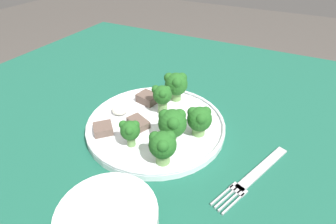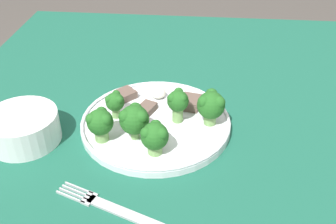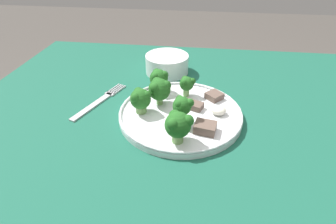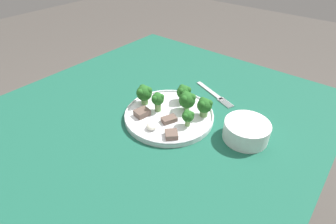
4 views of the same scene
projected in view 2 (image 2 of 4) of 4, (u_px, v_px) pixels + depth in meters
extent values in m
cube|color=#195642|center=(182.00, 128.00, 0.74)|extent=(1.06, 0.96, 0.03)
cylinder|color=brown|center=(316.00, 135.00, 1.29)|extent=(0.06, 0.06, 0.67)
cylinder|color=brown|center=(68.00, 121.00, 1.35)|extent=(0.06, 0.06, 0.67)
cylinder|color=white|center=(156.00, 124.00, 0.71)|extent=(0.27, 0.27, 0.01)
torus|color=white|center=(156.00, 120.00, 0.70)|extent=(0.27, 0.27, 0.01)
cube|color=#B2B2B7|center=(128.00, 215.00, 0.54)|extent=(0.06, 0.13, 0.00)
cube|color=#B2B2B7|center=(89.00, 199.00, 0.57)|extent=(0.03, 0.02, 0.00)
cube|color=#B2B2B7|center=(79.00, 188.00, 0.58)|extent=(0.02, 0.05, 0.00)
cube|color=#B2B2B7|center=(76.00, 191.00, 0.58)|extent=(0.02, 0.05, 0.00)
cube|color=#B2B2B7|center=(73.00, 194.00, 0.57)|extent=(0.02, 0.05, 0.00)
cube|color=#B2B2B7|center=(71.00, 197.00, 0.57)|extent=(0.02, 0.05, 0.00)
cylinder|color=white|center=(23.00, 128.00, 0.67)|extent=(0.12, 0.12, 0.05)
cylinder|color=silver|center=(23.00, 129.00, 0.67)|extent=(0.10, 0.10, 0.04)
cylinder|color=#709E56|center=(102.00, 135.00, 0.66)|extent=(0.02, 0.02, 0.02)
sphere|color=#215B1E|center=(100.00, 122.00, 0.64)|extent=(0.04, 0.04, 0.04)
sphere|color=#215B1E|center=(101.00, 112.00, 0.65)|extent=(0.02, 0.02, 0.02)
sphere|color=#215B1E|center=(92.00, 119.00, 0.63)|extent=(0.02, 0.02, 0.02)
sphere|color=#215B1E|center=(106.00, 120.00, 0.63)|extent=(0.02, 0.02, 0.02)
cylinder|color=#709E56|center=(116.00, 112.00, 0.71)|extent=(0.01, 0.01, 0.02)
sphere|color=#215B1E|center=(115.00, 102.00, 0.70)|extent=(0.03, 0.03, 0.03)
sphere|color=#215B1E|center=(116.00, 95.00, 0.70)|extent=(0.02, 0.02, 0.02)
sphere|color=#215B1E|center=(109.00, 100.00, 0.69)|extent=(0.02, 0.02, 0.02)
sphere|color=#215B1E|center=(119.00, 100.00, 0.69)|extent=(0.02, 0.02, 0.02)
cylinder|color=#709E56|center=(178.00, 114.00, 0.70)|extent=(0.02, 0.02, 0.03)
sphere|color=#215B1E|center=(178.00, 101.00, 0.68)|extent=(0.04, 0.04, 0.04)
sphere|color=#215B1E|center=(178.00, 93.00, 0.69)|extent=(0.02, 0.02, 0.02)
sphere|color=#215B1E|center=(172.00, 98.00, 0.68)|extent=(0.02, 0.02, 0.02)
sphere|color=#215B1E|center=(184.00, 99.00, 0.67)|extent=(0.02, 0.02, 0.02)
cylinder|color=#709E56|center=(135.00, 133.00, 0.66)|extent=(0.01, 0.01, 0.02)
sphere|color=#215B1E|center=(134.00, 120.00, 0.65)|extent=(0.05, 0.05, 0.05)
sphere|color=#215B1E|center=(135.00, 109.00, 0.65)|extent=(0.02, 0.02, 0.02)
sphere|color=#215B1E|center=(125.00, 116.00, 0.63)|extent=(0.02, 0.02, 0.02)
sphere|color=#215B1E|center=(141.00, 117.00, 0.63)|extent=(0.02, 0.02, 0.02)
cylinder|color=#709E56|center=(210.00, 118.00, 0.70)|extent=(0.02, 0.02, 0.02)
sphere|color=#215B1E|center=(211.00, 105.00, 0.68)|extent=(0.05, 0.05, 0.05)
sphere|color=#215B1E|center=(211.00, 95.00, 0.69)|extent=(0.02, 0.02, 0.02)
sphere|color=#215B1E|center=(204.00, 102.00, 0.67)|extent=(0.02, 0.02, 0.02)
sphere|color=#215B1E|center=(219.00, 103.00, 0.67)|extent=(0.02, 0.02, 0.02)
cylinder|color=#709E56|center=(155.00, 148.00, 0.63)|extent=(0.02, 0.02, 0.02)
sphere|color=#215B1E|center=(155.00, 136.00, 0.62)|extent=(0.04, 0.04, 0.04)
sphere|color=#215B1E|center=(156.00, 126.00, 0.62)|extent=(0.02, 0.02, 0.02)
sphere|color=#215B1E|center=(147.00, 133.00, 0.61)|extent=(0.02, 0.02, 0.02)
sphere|color=#215B1E|center=(162.00, 134.00, 0.60)|extent=(0.02, 0.02, 0.02)
cube|color=brown|center=(146.00, 109.00, 0.73)|extent=(0.05, 0.04, 0.01)
cube|color=brown|center=(191.00, 102.00, 0.74)|extent=(0.05, 0.04, 0.02)
cube|color=brown|center=(126.00, 94.00, 0.77)|extent=(0.05, 0.05, 0.01)
ellipsoid|color=silver|center=(158.00, 93.00, 0.77)|extent=(0.03, 0.03, 0.02)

